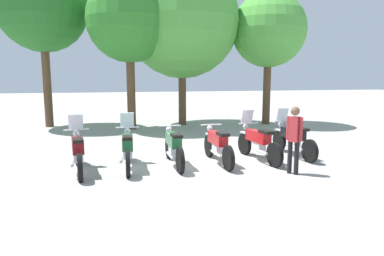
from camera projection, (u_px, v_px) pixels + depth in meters
ground_plane at (196, 164)px, 9.20m from camera, size 80.00×80.00×0.00m
motorcycle_0 at (78, 151)px, 8.38m from camera, size 0.62×2.18×1.37m
motorcycle_1 at (128, 148)px, 8.74m from camera, size 0.62×2.19×1.37m
motorcycle_2 at (174, 146)px, 9.02m from camera, size 0.62×2.19×0.99m
motorcycle_3 at (218, 145)px, 9.24m from camera, size 0.62×2.19×0.99m
motorcycle_4 at (258, 142)px, 9.56m from camera, size 0.62×2.18×1.37m
motorcycle_5 at (293, 139)px, 10.04m from camera, size 0.62×2.19×1.37m
person_0 at (294, 135)px, 8.14m from camera, size 0.30×0.37×1.63m
tree_0 at (42, 7)px, 15.06m from camera, size 3.96×3.96×7.32m
tree_1 at (129, 20)px, 14.46m from camera, size 3.61×3.61×6.49m
tree_2 at (182, 21)px, 15.75m from camera, size 5.27×5.27×7.46m
tree_3 at (269, 30)px, 16.07m from camera, size 3.49×3.49×6.20m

